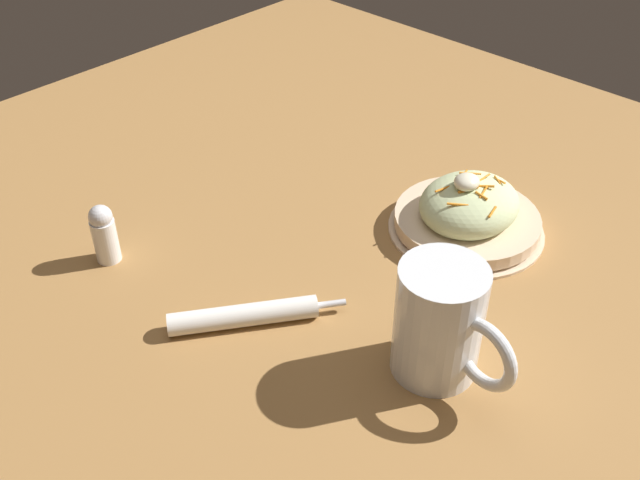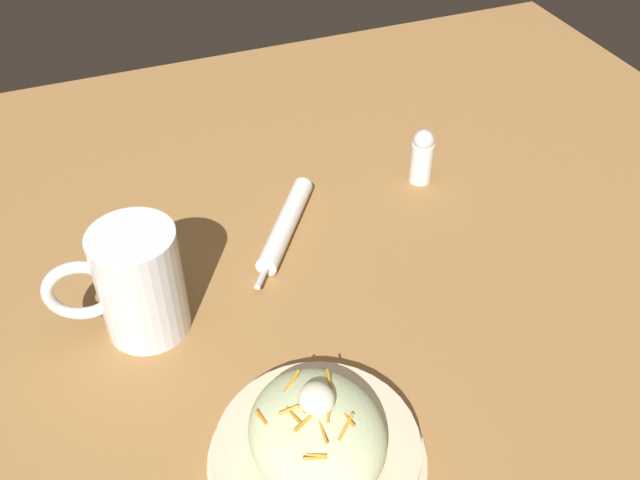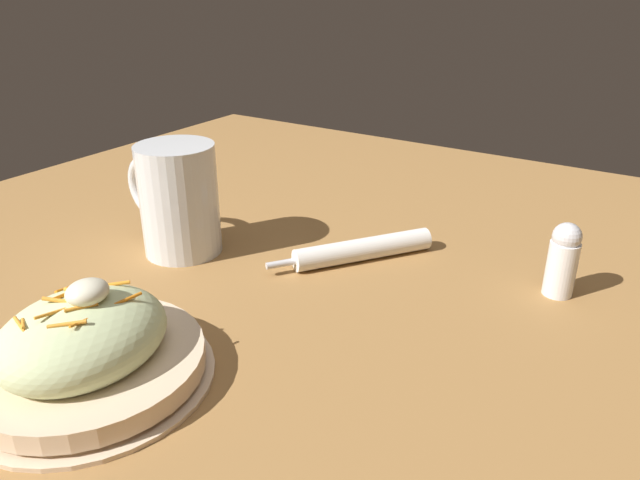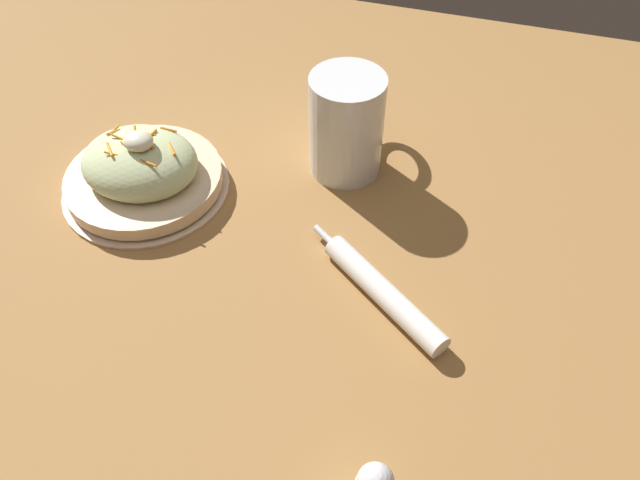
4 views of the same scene
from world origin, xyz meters
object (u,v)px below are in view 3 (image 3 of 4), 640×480
beer_mug (178,204)px  salt_shaker (563,259)px  salad_plate (85,350)px  napkin_roll (362,249)px

beer_mug → salt_shaker: beer_mug is taller
salad_plate → beer_mug: 0.27m
salt_shaker → napkin_roll: bearing=100.6°
napkin_roll → salad_plate: bearing=165.9°
beer_mug → salt_shaker: bearing=-71.8°
salad_plate → beer_mug: size_ratio=1.40×
salad_plate → salt_shaker: size_ratio=2.55×
beer_mug → salt_shaker: (0.14, -0.43, -0.02)m
salad_plate → beer_mug: bearing=27.1°
napkin_roll → salt_shaker: salt_shaker is taller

